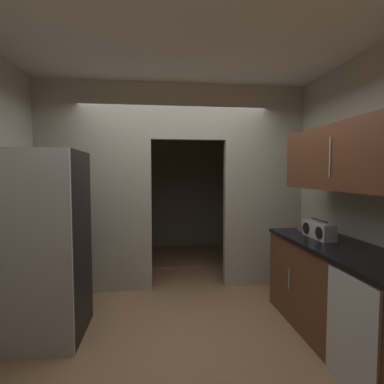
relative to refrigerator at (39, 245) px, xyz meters
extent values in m
plane|color=#93704C|center=(1.38, -0.16, -0.91)|extent=(20.00, 20.00, 0.00)
cube|color=silver|center=(1.38, 0.22, 1.93)|extent=(4.02, 6.54, 0.06)
cube|color=#ADA899|center=(0.31, 1.11, 0.50)|extent=(1.49, 0.12, 2.81)
cube|color=#ADA899|center=(2.63, 1.11, 0.50)|extent=(1.11, 0.12, 2.81)
cube|color=#ADA899|center=(1.57, 1.11, 1.52)|extent=(1.02, 0.12, 0.75)
cube|color=gray|center=(1.38, 3.54, 0.50)|extent=(3.62, 0.10, 2.81)
cube|color=gray|center=(-0.38, 2.32, 0.50)|extent=(0.10, 2.43, 2.81)
cube|color=gray|center=(3.14, 2.32, 0.50)|extent=(0.10, 2.43, 2.81)
cube|color=black|center=(0.00, 0.02, 0.00)|extent=(0.82, 0.73, 1.82)
cube|color=#B7BABC|center=(0.00, -0.37, 0.00)|extent=(0.82, 0.03, 1.82)
cube|color=brown|center=(2.85, -0.49, -0.47)|extent=(0.64, 2.01, 0.88)
cube|color=black|center=(2.85, -0.49, -0.01)|extent=(0.68, 2.01, 0.04)
cylinder|color=#B7BABC|center=(2.52, -0.93, -0.42)|extent=(0.01, 0.01, 0.22)
cylinder|color=#B7BABC|center=(2.52, -0.04, -0.42)|extent=(0.01, 0.01, 0.22)
cube|color=#B7BABC|center=(2.52, -1.05, -0.48)|extent=(0.02, 0.56, 0.86)
cube|color=brown|center=(2.85, -0.49, 0.84)|extent=(0.34, 1.81, 0.60)
cylinder|color=#B7BABC|center=(2.67, -0.49, 0.84)|extent=(0.01, 0.01, 0.36)
cube|color=#B2B2B7|center=(2.82, -0.08, 0.10)|extent=(0.14, 0.43, 0.17)
cylinder|color=#262626|center=(2.82, -0.08, 0.20)|extent=(0.02, 0.30, 0.02)
cylinder|color=black|center=(2.74, -0.21, 0.10)|extent=(0.01, 0.12, 0.12)
cylinder|color=black|center=(2.74, 0.05, 0.10)|extent=(0.01, 0.12, 0.12)
cube|color=#8C3893|center=(2.84, 0.26, 0.02)|extent=(0.12, 0.12, 0.02)
cube|color=#2D609E|center=(2.83, 0.26, 0.04)|extent=(0.14, 0.15, 0.02)
cube|color=red|center=(2.84, 0.27, 0.06)|extent=(0.13, 0.13, 0.02)
camera|label=1|loc=(1.14, -2.99, 0.69)|focal=27.93mm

